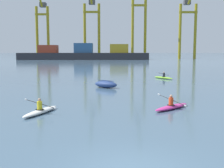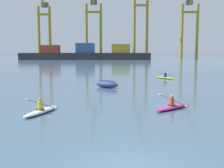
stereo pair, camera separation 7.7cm
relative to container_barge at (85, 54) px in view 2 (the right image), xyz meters
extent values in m
cube|color=#28282D|center=(-0.14, 0.00, -0.88)|extent=(52.90, 8.84, 2.74)
cube|color=#993823|center=(-14.69, 0.00, 2.08)|extent=(7.41, 6.19, 3.18)
cube|color=#2D5684|center=(-0.14, 0.00, 2.47)|extent=(7.41, 6.19, 3.95)
cube|color=#B29323|center=(14.41, 0.00, 2.27)|extent=(7.41, 6.19, 3.56)
cylinder|color=olive|center=(-22.35, 12.86, 9.44)|extent=(1.20, 1.20, 23.38)
cylinder|color=olive|center=(-17.34, 12.86, 9.44)|extent=(1.20, 1.20, 23.38)
cube|color=olive|center=(-19.85, 12.86, 17.63)|extent=(6.21, 0.90, 0.90)
cube|color=#47474C|center=(-19.85, 15.36, 22.13)|extent=(2.80, 2.80, 2.00)
cylinder|color=olive|center=(-0.70, 12.63, 10.04)|extent=(1.20, 1.20, 24.58)
cylinder|color=olive|center=(5.76, 12.63, 10.04)|extent=(1.20, 1.20, 24.58)
cube|color=olive|center=(2.53, 12.63, 18.65)|extent=(7.66, 0.90, 0.90)
cube|color=#47474C|center=(2.53, 15.13, 23.33)|extent=(2.80, 2.80, 2.00)
cylinder|color=olive|center=(20.99, 12.92, 11.81)|extent=(1.20, 1.20, 28.11)
cylinder|color=olive|center=(26.75, 12.92, 11.81)|extent=(1.20, 1.20, 28.11)
cube|color=olive|center=(23.87, 12.92, 21.65)|extent=(6.95, 0.90, 0.90)
cylinder|color=olive|center=(41.59, 8.81, 9.72)|extent=(1.20, 1.20, 23.92)
cylinder|color=olive|center=(48.34, 8.81, 9.72)|extent=(1.20, 1.20, 23.92)
cube|color=olive|center=(44.96, 8.81, 18.09)|extent=(7.95, 0.90, 0.90)
cube|color=#47474C|center=(44.96, 11.31, 22.68)|extent=(2.80, 2.80, 2.00)
ellipsoid|color=navy|center=(10.33, -88.81, -1.89)|extent=(2.77, 2.37, 0.70)
cube|color=navy|center=(10.33, -88.81, -1.51)|extent=(1.65, 1.14, 0.06)
ellipsoid|color=silver|center=(6.56, -100.62, -2.11)|extent=(1.77, 3.39, 0.26)
torus|color=black|center=(6.53, -100.72, -1.97)|extent=(0.63, 0.63, 0.05)
cylinder|color=gold|center=(6.53, -100.72, -1.73)|extent=(0.30, 0.30, 0.50)
sphere|color=tan|center=(6.53, -100.72, -1.38)|extent=(0.19, 0.19, 0.19)
cylinder|color=black|center=(6.54, -100.67, -1.63)|extent=(1.95, 0.77, 0.43)
ellipsoid|color=silver|center=(5.58, -100.31, -1.44)|extent=(0.20, 0.11, 0.14)
ellipsoid|color=silver|center=(7.51, -101.04, -1.83)|extent=(0.20, 0.11, 0.14)
ellipsoid|color=#7ABC2D|center=(17.95, -79.53, -2.11)|extent=(2.38, 3.17, 0.26)
torus|color=black|center=(18.01, -79.61, -1.97)|extent=(0.68, 0.68, 0.05)
cylinder|color=#23232D|center=(18.01, -79.61, -1.73)|extent=(0.30, 0.30, 0.50)
sphere|color=tan|center=(18.01, -79.61, -1.38)|extent=(0.19, 0.19, 0.19)
cylinder|color=black|center=(17.98, -79.57, -1.63)|extent=(1.73, 1.16, 0.53)
ellipsoid|color=silver|center=(17.13, -80.13, -1.38)|extent=(0.19, 0.14, 0.15)
ellipsoid|color=silver|center=(18.83, -79.01, -1.88)|extent=(0.19, 0.14, 0.15)
ellipsoid|color=#C13384|center=(14.78, -99.37, -2.11)|extent=(2.89, 2.76, 0.26)
torus|color=black|center=(14.71, -99.44, -1.97)|extent=(0.69, 0.69, 0.05)
cylinder|color=#DB471E|center=(14.71, -99.44, -1.73)|extent=(0.30, 0.30, 0.50)
sphere|color=tan|center=(14.71, -99.44, -1.38)|extent=(0.19, 0.19, 0.19)
cylinder|color=black|center=(14.75, -99.40, -1.63)|extent=(1.43, 1.52, 0.51)
ellipsoid|color=silver|center=(14.05, -98.65, -1.40)|extent=(0.17, 0.17, 0.15)
ellipsoid|color=silver|center=(15.45, -100.15, -1.87)|extent=(0.17, 0.17, 0.15)
camera|label=1|loc=(10.77, -117.47, 1.56)|focal=45.43mm
camera|label=2|loc=(10.84, -117.47, 1.56)|focal=45.43mm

